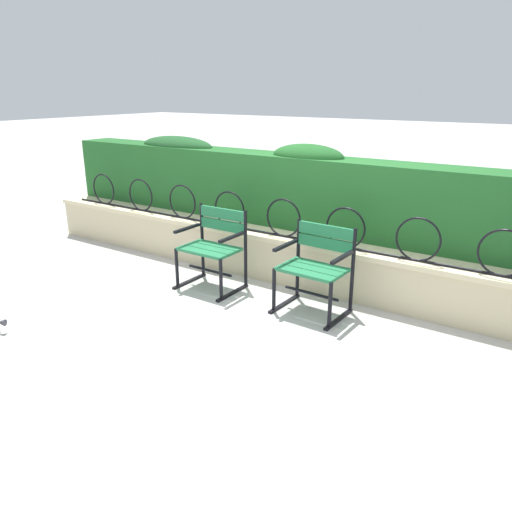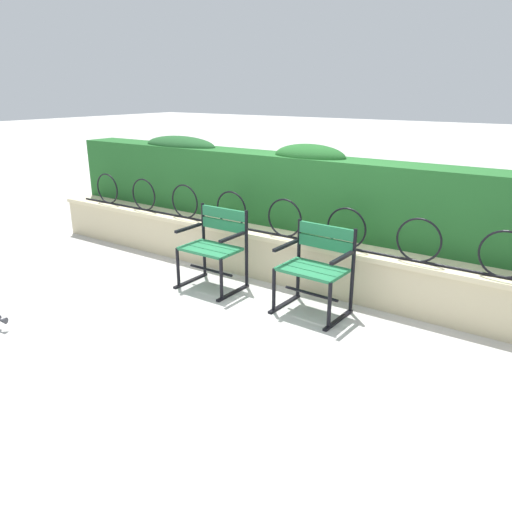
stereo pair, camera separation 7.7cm
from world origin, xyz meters
TOP-DOWN VIEW (x-y plane):
  - ground_plane at (0.00, 0.00)m, footprint 60.00×60.00m
  - stone_wall at (0.00, 0.97)m, footprint 7.53×0.41m
  - iron_arch_fence at (-0.14, 0.89)m, footprint 6.99×0.02m
  - hedge_row at (-0.04, 1.38)m, footprint 7.38×0.47m
  - park_chair_left at (-0.71, 0.39)m, footprint 0.64×0.53m
  - park_chair_right at (0.47, 0.44)m, footprint 0.66×0.54m

SIDE VIEW (x-z plane):
  - ground_plane at x=0.00m, z-range 0.00..0.00m
  - stone_wall at x=0.00m, z-range 0.00..0.53m
  - park_chair_right at x=0.47m, z-range 0.04..0.88m
  - park_chair_left at x=-0.71m, z-range 0.04..0.89m
  - iron_arch_fence at x=-0.14m, z-range 0.50..0.92m
  - hedge_row at x=-0.04m, z-range 0.49..1.43m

